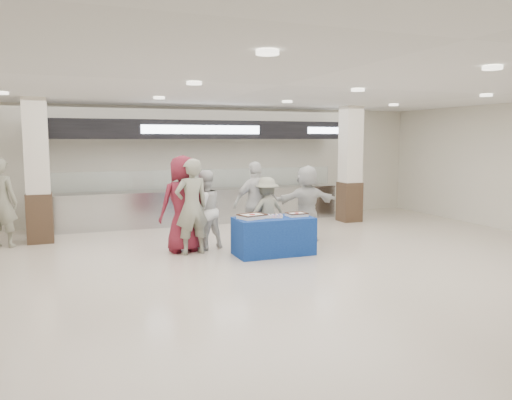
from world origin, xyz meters
name	(u,v)px	position (x,y,z in m)	size (l,w,h in m)	color
ground	(280,271)	(0.00, 0.00, 0.00)	(14.00, 14.00, 0.00)	beige
serving_line	(200,181)	(0.00, 5.40, 1.16)	(8.70, 0.85, 2.80)	#AFB2B6
column_left	(38,174)	(-4.00, 4.20, 1.53)	(0.55, 0.55, 3.20)	#382619
column_right	(350,167)	(4.00, 4.20, 1.53)	(0.55, 0.55, 3.20)	#382619
display_table	(274,236)	(0.39, 1.21, 0.38)	(1.55, 0.78, 0.75)	navy
sheet_cake_left	(252,216)	(-0.06, 1.23, 0.80)	(0.58, 0.51, 0.10)	white
sheet_cake_right	(297,214)	(0.89, 1.19, 0.79)	(0.40, 0.31, 0.09)	white
cupcake_tray	(271,216)	(0.34, 1.20, 0.78)	(0.45, 0.38, 0.06)	#B2B1B6
civilian_maroon	(183,204)	(-1.23, 2.10, 0.99)	(0.97, 0.63, 1.98)	maroon
soldier_a	(192,207)	(-1.11, 1.85, 0.96)	(0.70, 0.46, 1.92)	gray
chef_tall	(204,210)	(-0.76, 2.19, 0.83)	(0.81, 0.63, 1.66)	white
chef_short	(256,204)	(0.39, 2.15, 0.91)	(1.07, 0.45, 1.83)	white
soldier_b	(266,212)	(0.56, 2.01, 0.75)	(0.97, 0.56, 1.50)	gray
civilian_white	(307,203)	(1.65, 2.23, 0.86)	(1.59, 0.51, 1.72)	silver
soldier_bg	(1,203)	(-4.73, 3.95, 0.96)	(0.70, 0.46, 1.92)	gray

